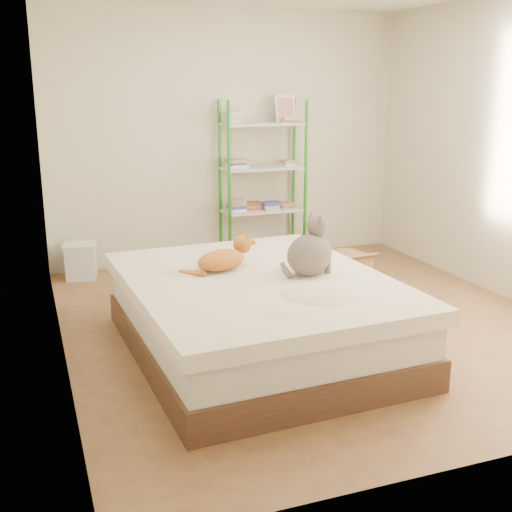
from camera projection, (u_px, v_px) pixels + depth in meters
name	position (u px, v px, depth m)	size (l,w,h in m)	color
room	(314.00, 160.00, 4.82)	(3.81, 4.21, 2.61)	#A17245
bed	(257.00, 315.00, 4.52)	(1.83, 2.23, 0.55)	#41281C
orange_cat	(221.00, 257.00, 4.61)	(0.47, 0.25, 0.19)	orange
grey_cat	(310.00, 246.00, 4.46)	(0.31, 0.37, 0.43)	gray
shelf_unit	(263.00, 186.00, 6.75)	(0.88, 0.36, 1.74)	#2D8E27
cardboard_box	(340.00, 272.00, 5.92)	(0.53, 0.52, 0.39)	olive
white_bin	(81.00, 261.00, 6.25)	(0.36, 0.33, 0.35)	silver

